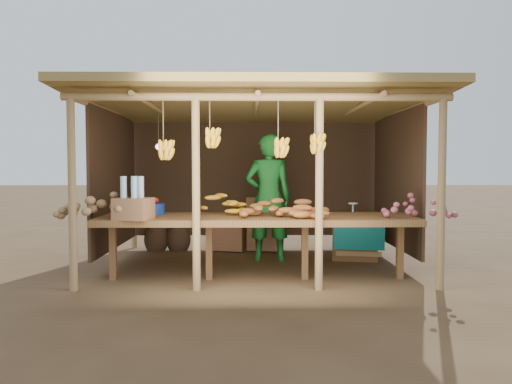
{
  "coord_description": "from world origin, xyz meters",
  "views": [
    {
      "loc": [
        -0.1,
        -7.15,
        1.42
      ],
      "look_at": [
        0.0,
        0.0,
        1.05
      ],
      "focal_mm": 35.0,
      "sensor_mm": 36.0,
      "label": 1
    }
  ],
  "objects": [
    {
      "name": "burlap_sacks",
      "position": [
        -1.48,
        1.2,
        0.24
      ],
      "size": [
        0.78,
        0.41,
        0.55
      ],
      "color": "#442F1F",
      "rests_on": "ground"
    },
    {
      "name": "bottle_box",
      "position": [
        -1.45,
        -1.35,
        0.99
      ],
      "size": [
        0.47,
        0.41,
        0.51
      ],
      "color": "brown",
      "rests_on": "counter"
    },
    {
      "name": "carton_stack",
      "position": [
        -0.03,
        1.2,
        0.39
      ],
      "size": [
        1.24,
        0.56,
        0.88
      ],
      "color": "brown",
      "rests_on": "ground"
    },
    {
      "name": "ground",
      "position": [
        0.0,
        0.0,
        0.0
      ],
      "size": [
        60.0,
        60.0,
        0.0
      ],
      "primitive_type": "plane",
      "color": "brown",
      "rests_on": "ground"
    },
    {
      "name": "sweet_potato_heap",
      "position": [
        0.34,
        -1.05,
        0.98
      ],
      "size": [
        1.18,
        0.88,
        0.36
      ],
      "primitive_type": null,
      "rotation": [
        0.0,
        0.0,
        0.27
      ],
      "color": "#A55F2A",
      "rests_on": "counter"
    },
    {
      "name": "tomato_basin",
      "position": [
        -1.4,
        -0.72,
        0.89
      ],
      "size": [
        0.4,
        0.4,
        0.21
      ],
      "rotation": [
        0.0,
        0.0,
        -0.12
      ],
      "color": "navy",
      "rests_on": "counter"
    },
    {
      "name": "counter",
      "position": [
        0.0,
        -0.95,
        0.74
      ],
      "size": [
        3.9,
        1.05,
        0.8
      ],
      "color": "brown",
      "rests_on": "ground"
    },
    {
      "name": "tarp_crate",
      "position": [
        1.52,
        0.43,
        0.36
      ],
      "size": [
        0.84,
        0.76,
        0.88
      ],
      "color": "brown",
      "rests_on": "ground"
    },
    {
      "name": "onion_heap",
      "position": [
        1.9,
        -1.2,
        0.98
      ],
      "size": [
        0.97,
        0.76,
        0.36
      ],
      "primitive_type": null,
      "rotation": [
        0.0,
        0.0,
        -0.33
      ],
      "color": "#A8515D",
      "rests_on": "counter"
    },
    {
      "name": "stall_structure",
      "position": [
        -0.03,
        0.01,
        1.92
      ],
      "size": [
        4.7,
        3.5,
        2.43
      ],
      "color": "tan",
      "rests_on": "ground"
    },
    {
      "name": "banana_pile",
      "position": [
        -0.45,
        -0.7,
        0.98
      ],
      "size": [
        0.71,
        0.46,
        0.35
      ],
      "primitive_type": null,
      "rotation": [
        0.0,
        0.0,
        0.08
      ],
      "color": "gold",
      "rests_on": "counter"
    },
    {
      "name": "vendor",
      "position": [
        0.19,
        0.31,
        0.95
      ],
      "size": [
        0.71,
        0.49,
        1.9
      ],
      "primitive_type": "imported",
      "rotation": [
        0.0,
        0.0,
        3.19
      ],
      "color": "#1B7C2B",
      "rests_on": "ground"
    },
    {
      "name": "potato_heap",
      "position": [
        -1.83,
        -1.22,
        0.98
      ],
      "size": [
        1.21,
        0.95,
        0.37
      ],
      "primitive_type": null,
      "rotation": [
        0.0,
        0.0,
        -0.33
      ],
      "color": "#9C7C50",
      "rests_on": "counter"
    }
  ]
}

